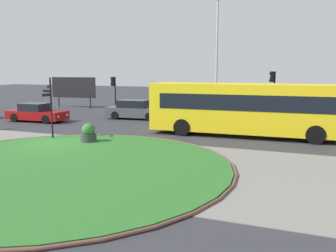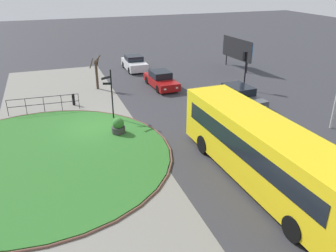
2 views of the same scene
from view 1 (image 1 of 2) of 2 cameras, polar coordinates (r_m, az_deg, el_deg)
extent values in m
plane|color=#333338|center=(19.44, -17.88, -2.96)|extent=(120.00, 120.00, 0.00)
cube|color=gray|center=(18.20, -21.22, -3.89)|extent=(32.00, 8.64, 0.02)
cylinder|color=#2D6B28|center=(15.03, -16.44, -6.12)|extent=(13.49, 13.49, 0.10)
torus|color=brown|center=(15.03, -16.44, -6.10)|extent=(13.80, 13.80, 0.11)
cylinder|color=black|center=(20.88, -17.91, 2.46)|extent=(0.09, 0.09, 3.33)
sphere|color=black|center=(20.77, -18.14, 7.16)|extent=(0.10, 0.10, 0.10)
cube|color=black|center=(20.40, -18.31, 5.93)|extent=(0.36, 0.64, 0.15)
cube|color=black|center=(21.08, -18.64, 5.26)|extent=(0.60, 0.17, 0.15)
cube|color=black|center=(20.65, -18.70, 4.65)|extent=(0.18, 0.49, 0.15)
cube|color=yellow|center=(21.32, 12.54, 2.79)|extent=(11.42, 2.76, 2.77)
cube|color=black|center=(20.08, 12.14, 3.55)|extent=(9.98, 0.33, 0.88)
cube|color=black|center=(22.48, 12.96, 4.08)|extent=(9.98, 0.33, 0.88)
cube|color=black|center=(22.71, -1.86, 3.71)|extent=(0.08, 1.97, 1.10)
cube|color=black|center=(22.64, -1.87, 6.30)|extent=(0.06, 1.32, 0.28)
cylinder|color=black|center=(21.16, 2.25, -0.21)|extent=(1.01, 0.33, 1.00)
cylinder|color=black|center=(23.25, 3.87, 0.60)|extent=(1.01, 0.33, 1.00)
cylinder|color=black|center=(20.25, 22.27, -1.29)|extent=(1.01, 0.33, 1.00)
cylinder|color=black|center=(22.42, 22.03, -0.34)|extent=(1.01, 0.33, 1.00)
cube|color=maroon|center=(28.73, -19.96, 1.66)|extent=(4.56, 1.90, 0.63)
cube|color=black|center=(28.78, -20.30, 2.84)|extent=(1.96, 1.60, 0.56)
cube|color=#EAEACC|center=(27.78, -15.66, 1.70)|extent=(0.03, 0.20, 0.12)
cube|color=#EAEACC|center=(26.94, -16.93, 1.42)|extent=(0.03, 0.20, 0.12)
cylinder|color=black|center=(28.52, -16.77, 1.42)|extent=(0.65, 0.24, 0.64)
cylinder|color=black|center=(27.28, -18.71, 1.00)|extent=(0.65, 0.24, 0.64)
cylinder|color=black|center=(30.24, -21.05, 1.61)|extent=(0.65, 0.24, 0.64)
cylinder|color=black|center=(29.07, -23.05, 1.22)|extent=(0.65, 0.24, 0.64)
cube|color=#474C51|center=(28.54, -5.08, 2.22)|extent=(4.68, 2.14, 0.74)
cube|color=black|center=(28.54, -5.43, 3.53)|extent=(2.37, 1.75, 0.57)
cube|color=#EAEACC|center=(28.27, -0.36, 2.27)|extent=(0.04, 0.20, 0.12)
cube|color=#EAEACC|center=(27.25, -1.04, 2.02)|extent=(0.04, 0.20, 0.12)
cylinder|color=black|center=(28.83, -1.86, 1.87)|extent=(0.66, 0.27, 0.64)
cylinder|color=black|center=(27.30, -2.96, 1.47)|extent=(0.66, 0.27, 0.64)
cylinder|color=black|center=(29.86, -7.00, 2.05)|extent=(0.66, 0.27, 0.64)
cylinder|color=black|center=(28.38, -8.33, 1.67)|extent=(0.66, 0.27, 0.64)
cylinder|color=black|center=(28.13, 16.38, 4.48)|extent=(0.11, 0.11, 3.71)
cube|color=black|center=(28.02, 16.10, 7.48)|extent=(0.32, 0.32, 0.78)
sphere|color=black|center=(27.99, 15.81, 7.99)|extent=(0.16, 0.16, 0.16)
sphere|color=#F2A519|center=(27.99, 15.79, 7.49)|extent=(0.16, 0.16, 0.16)
sphere|color=black|center=(28.00, 15.77, 6.99)|extent=(0.16, 0.16, 0.16)
cylinder|color=black|center=(31.95, -8.31, 4.79)|extent=(0.11, 0.11, 3.21)
cube|color=black|center=(31.96, -8.71, 6.97)|extent=(0.30, 0.30, 0.78)
sphere|color=black|center=(32.01, -8.97, 7.40)|extent=(0.16, 0.16, 0.16)
sphere|color=#F2A519|center=(32.02, -8.96, 6.96)|extent=(0.16, 0.16, 0.16)
sphere|color=black|center=(32.03, -8.95, 6.53)|extent=(0.16, 0.16, 0.16)
cylinder|color=#B7B7BC|center=(29.64, 7.70, 10.30)|extent=(0.16, 0.16, 9.22)
cylinder|color=black|center=(38.93, -16.87, 4.37)|extent=(0.12, 0.12, 2.05)
cylinder|color=black|center=(37.05, -12.17, 4.34)|extent=(0.12, 0.12, 2.05)
cube|color=#1E66B2|center=(37.90, -14.64, 5.91)|extent=(4.83, 0.51, 1.96)
cube|color=black|center=(37.84, -14.69, 5.90)|extent=(4.92, 0.43, 2.06)
cylinder|color=#383838|center=(19.48, -12.41, -1.96)|extent=(0.82, 0.82, 0.49)
sphere|color=#33702D|center=(19.40, -12.45, -0.59)|extent=(0.70, 0.70, 0.70)
camera|label=2|loc=(15.66, 58.04, 24.13)|focal=36.73mm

